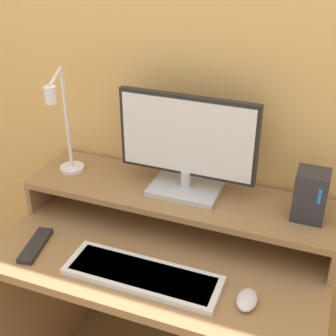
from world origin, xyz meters
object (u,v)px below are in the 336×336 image
object	(u,v)px
remote_control	(36,245)
desk_lamp	(64,129)
monitor	(187,146)
mouse	(247,300)
keyboard	(142,275)
router_dock	(310,195)

from	to	relation	value
remote_control	desk_lamp	bearing A→B (deg)	91.18
monitor	desk_lamp	bearing A→B (deg)	-170.25
desk_lamp	mouse	world-z (taller)	desk_lamp
keyboard	mouse	size ratio (longest dim) A/B	5.25
remote_control	monitor	bearing A→B (deg)	37.52
keyboard	router_dock	bearing A→B (deg)	35.42
remote_control	router_dock	bearing A→B (deg)	20.17
router_dock	remote_control	xyz separation A→B (m)	(-0.80, -0.29, -0.20)
router_dock	remote_control	distance (m)	0.87
remote_control	mouse	bearing A→B (deg)	0.20
mouse	remote_control	size ratio (longest dim) A/B	0.51
router_dock	keyboard	world-z (taller)	router_dock
monitor	router_dock	size ratio (longest dim) A/B	2.86
monitor	router_dock	xyz separation A→B (m)	(0.40, -0.02, -0.09)
router_dock	remote_control	size ratio (longest dim) A/B	0.90
desk_lamp	keyboard	bearing A→B (deg)	-32.63
desk_lamp	remote_control	distance (m)	0.39
monitor	desk_lamp	size ratio (longest dim) A/B	1.19
monitor	mouse	bearing A→B (deg)	-46.97
keyboard	mouse	distance (m)	0.31
router_dock	mouse	size ratio (longest dim) A/B	1.77
desk_lamp	router_dock	distance (m)	0.81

